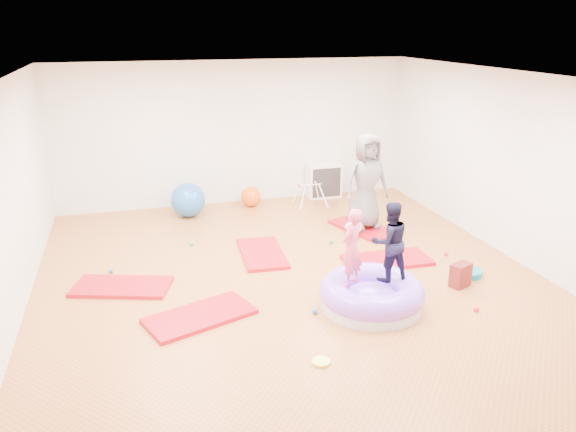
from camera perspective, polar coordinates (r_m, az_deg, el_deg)
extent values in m
cube|color=#A25430|center=(7.90, 0.61, -6.87)|extent=(7.00, 8.00, 0.01)
cube|color=beige|center=(7.14, 0.69, 13.80)|extent=(7.00, 8.00, 0.01)
cube|color=silver|center=(11.19, -5.34, 8.37)|extent=(7.00, 0.01, 2.80)
cube|color=silver|center=(4.03, 17.68, -12.47)|extent=(7.00, 0.01, 2.80)
cube|color=silver|center=(7.25, -26.89, 0.49)|extent=(0.01, 8.00, 2.80)
cube|color=silver|center=(9.02, 22.53, 4.42)|extent=(0.01, 8.00, 2.80)
cube|color=red|center=(7.11, -8.94, -10.00)|extent=(1.45, 1.06, 0.05)
cube|color=red|center=(8.08, -16.51, -6.89)|extent=(1.43, 1.02, 0.05)
cube|color=red|center=(8.83, -2.65, -3.81)|extent=(0.72, 1.32, 0.05)
cube|color=red|center=(8.71, 10.03, -4.41)|extent=(1.33, 0.70, 0.05)
cube|color=red|center=(9.99, 7.61, -1.21)|extent=(0.98, 1.37, 0.05)
cylinder|color=silver|center=(7.35, 8.45, -8.56)|extent=(1.30, 1.30, 0.15)
torus|color=#9458F6|center=(7.28, 8.50, -7.61)|extent=(1.34, 1.34, 0.36)
ellipsoid|color=#9458F6|center=(7.32, 8.47, -8.20)|extent=(0.71, 0.71, 0.32)
imported|color=#E24E76|center=(6.93, 6.50, -2.81)|extent=(0.44, 0.41, 1.00)
imported|color=black|center=(7.13, 10.31, -2.21)|extent=(0.52, 0.41, 1.04)
imported|color=slate|center=(9.74, 7.96, 3.53)|extent=(0.85, 0.60, 1.65)
ellipsoid|color=#9EB0D8|center=(9.69, 6.70, -1.06)|extent=(0.33, 0.21, 0.19)
sphere|color=beige|center=(9.55, 7.06, -1.23)|extent=(0.15, 0.15, 0.15)
sphere|color=green|center=(9.32, -9.78, -2.76)|extent=(0.07, 0.07, 0.07)
sphere|color=red|center=(9.13, 15.76, -3.69)|extent=(0.07, 0.07, 0.07)
sphere|color=red|center=(9.87, 10.58, -1.57)|extent=(0.07, 0.07, 0.07)
sphere|color=#2262B2|center=(7.12, 2.73, -9.67)|extent=(0.07, 0.07, 0.07)
sphere|color=yellow|center=(9.98, 8.15, -1.20)|extent=(0.07, 0.07, 0.07)
sphere|color=red|center=(7.33, 3.84, -8.78)|extent=(0.07, 0.07, 0.07)
sphere|color=red|center=(7.55, 18.57, -8.93)|extent=(0.07, 0.07, 0.07)
sphere|color=#2262B2|center=(8.60, -17.55, -5.32)|extent=(0.07, 0.07, 0.07)
sphere|color=green|center=(9.31, 4.44, -2.57)|extent=(0.07, 0.07, 0.07)
sphere|color=#2262B2|center=(10.64, -10.12, 1.62)|extent=(0.65, 0.65, 0.65)
sphere|color=#F6590E|center=(11.13, -3.79, 1.98)|extent=(0.40, 0.40, 0.40)
cylinder|color=white|center=(10.83, 1.51, 1.80)|extent=(0.17, 0.18, 0.46)
cylinder|color=white|center=(11.19, 0.90, 2.37)|extent=(0.17, 0.18, 0.46)
cylinder|color=white|center=(10.97, 3.64, 1.98)|extent=(0.17, 0.18, 0.46)
cylinder|color=white|center=(11.32, 2.97, 2.54)|extent=(0.17, 0.18, 0.46)
cylinder|color=white|center=(11.02, 2.27, 3.18)|extent=(0.45, 0.03, 0.03)
sphere|color=red|center=(10.95, 1.16, 3.09)|extent=(0.05, 0.05, 0.05)
sphere|color=#2262B2|center=(11.09, 3.36, 3.26)|extent=(0.05, 0.05, 0.05)
cube|color=white|center=(11.70, 3.66, 3.61)|extent=(0.70, 0.34, 0.70)
cube|color=#2D292A|center=(11.55, 3.94, 3.40)|extent=(0.60, 0.02, 0.60)
cube|color=white|center=(11.65, 3.75, 3.55)|extent=(0.02, 0.24, 0.62)
cube|color=white|center=(11.65, 3.75, 3.55)|extent=(0.62, 0.24, 0.02)
cylinder|color=#087991|center=(8.53, 17.84, -5.49)|extent=(0.38, 0.38, 0.09)
cube|color=red|center=(8.11, 17.12, -5.76)|extent=(0.34, 0.28, 0.33)
cylinder|color=yellow|center=(6.21, 3.37, -14.58)|extent=(0.20, 0.20, 0.03)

